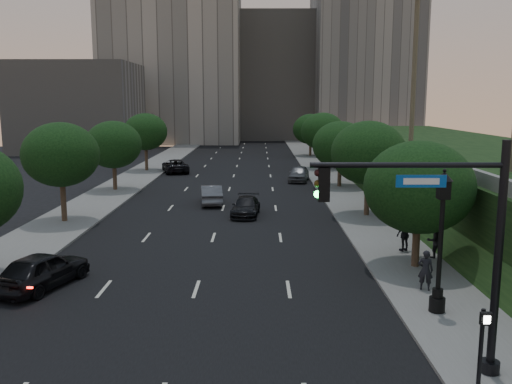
{
  "coord_description": "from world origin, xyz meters",
  "views": [
    {
      "loc": [
        2.69,
        -17.36,
        8.04
      ],
      "look_at": [
        2.57,
        9.09,
        3.6
      ],
      "focal_mm": 38.0,
      "sensor_mm": 36.0,
      "label": 1
    }
  ],
  "objects_px": {
    "sedan_near_right": "(246,207)",
    "pedestrian_c": "(405,235)",
    "traffic_signal_mast": "(460,257)",
    "street_lamp": "(440,248)",
    "pedestrian_b": "(435,241)",
    "sedan_mid_left": "(211,195)",
    "sedan_near_left": "(42,270)",
    "sedan_far_left": "(175,166)",
    "pedestrian_a": "(425,270)",
    "sedan_far_right": "(299,174)"
  },
  "relations": [
    {
      "from": "sedan_near_right",
      "to": "pedestrian_c",
      "type": "bearing_deg",
      "value": -43.48
    },
    {
      "from": "sedan_near_left",
      "to": "sedan_far_left",
      "type": "xyz_separation_m",
      "value": [
        -0.11,
        38.66,
        -0.05
      ]
    },
    {
      "from": "sedan_far_right",
      "to": "pedestrian_b",
      "type": "height_order",
      "value": "pedestrian_b"
    },
    {
      "from": "sedan_far_left",
      "to": "traffic_signal_mast",
      "type": "bearing_deg",
      "value": 91.53
    },
    {
      "from": "sedan_far_right",
      "to": "pedestrian_b",
      "type": "bearing_deg",
      "value": -70.24
    },
    {
      "from": "sedan_far_left",
      "to": "sedan_far_right",
      "type": "height_order",
      "value": "sedan_far_right"
    },
    {
      "from": "sedan_far_left",
      "to": "sedan_near_right",
      "type": "height_order",
      "value": "sedan_far_left"
    },
    {
      "from": "sedan_mid_left",
      "to": "sedan_far_right",
      "type": "distance_m",
      "value": 14.55
    },
    {
      "from": "sedan_near_right",
      "to": "pedestrian_c",
      "type": "xyz_separation_m",
      "value": [
        8.7,
        -9.7,
        0.39
      ]
    },
    {
      "from": "sedan_mid_left",
      "to": "sedan_far_left",
      "type": "relative_size",
      "value": 0.84
    },
    {
      "from": "sedan_near_left",
      "to": "sedan_near_right",
      "type": "xyz_separation_m",
      "value": [
        8.49,
        15.14,
        -0.16
      ]
    },
    {
      "from": "street_lamp",
      "to": "sedan_far_right",
      "type": "height_order",
      "value": "street_lamp"
    },
    {
      "from": "sedan_far_right",
      "to": "pedestrian_b",
      "type": "relative_size",
      "value": 2.62
    },
    {
      "from": "street_lamp",
      "to": "sedan_far_right",
      "type": "bearing_deg",
      "value": 94.43
    },
    {
      "from": "street_lamp",
      "to": "sedan_near_left",
      "type": "distance_m",
      "value": 16.56
    },
    {
      "from": "sedan_mid_left",
      "to": "street_lamp",
      "type": "bearing_deg",
      "value": 107.67
    },
    {
      "from": "street_lamp",
      "to": "sedan_far_right",
      "type": "distance_m",
      "value": 34.95
    },
    {
      "from": "street_lamp",
      "to": "pedestrian_c",
      "type": "relative_size",
      "value": 3.13
    },
    {
      "from": "street_lamp",
      "to": "sedan_mid_left",
      "type": "height_order",
      "value": "street_lamp"
    },
    {
      "from": "sedan_mid_left",
      "to": "pedestrian_c",
      "type": "distance_m",
      "value": 18.22
    },
    {
      "from": "sedan_far_right",
      "to": "street_lamp",
      "type": "bearing_deg",
      "value": -75.88
    },
    {
      "from": "street_lamp",
      "to": "sedan_mid_left",
      "type": "relative_size",
      "value": 1.22
    },
    {
      "from": "pedestrian_a",
      "to": "street_lamp",
      "type": "bearing_deg",
      "value": 102.66
    },
    {
      "from": "sedan_near_right",
      "to": "traffic_signal_mast",
      "type": "bearing_deg",
      "value": -69.14
    },
    {
      "from": "traffic_signal_mast",
      "to": "pedestrian_b",
      "type": "relative_size",
      "value": 3.95
    },
    {
      "from": "sedan_mid_left",
      "to": "sedan_far_left",
      "type": "bearing_deg",
      "value": -80.56
    },
    {
      "from": "sedan_near_left",
      "to": "sedan_mid_left",
      "type": "distance_m",
      "value": 20.36
    },
    {
      "from": "sedan_mid_left",
      "to": "pedestrian_b",
      "type": "height_order",
      "value": "pedestrian_b"
    },
    {
      "from": "sedan_near_left",
      "to": "sedan_near_right",
      "type": "bearing_deg",
      "value": -100.94
    },
    {
      "from": "traffic_signal_mast",
      "to": "sedan_near_left",
      "type": "bearing_deg",
      "value": 153.12
    },
    {
      "from": "sedan_mid_left",
      "to": "pedestrian_b",
      "type": "relative_size",
      "value": 2.61
    },
    {
      "from": "sedan_near_left",
      "to": "sedan_far_left",
      "type": "relative_size",
      "value": 0.87
    },
    {
      "from": "traffic_signal_mast",
      "to": "sedan_near_right",
      "type": "relative_size",
      "value": 1.55
    },
    {
      "from": "sedan_far_left",
      "to": "pedestrian_b",
      "type": "height_order",
      "value": "pedestrian_b"
    },
    {
      "from": "pedestrian_a",
      "to": "sedan_far_left",
      "type": "bearing_deg",
      "value": -48.2
    },
    {
      "from": "sedan_mid_left",
      "to": "sedan_near_right",
      "type": "xyz_separation_m",
      "value": [
        2.83,
        -4.41,
        -0.11
      ]
    },
    {
      "from": "sedan_near_right",
      "to": "pedestrian_b",
      "type": "bearing_deg",
      "value": -43.13
    },
    {
      "from": "street_lamp",
      "to": "sedan_far_left",
      "type": "relative_size",
      "value": 1.02
    },
    {
      "from": "sedan_near_left",
      "to": "pedestrian_c",
      "type": "height_order",
      "value": "pedestrian_c"
    },
    {
      "from": "pedestrian_b",
      "to": "sedan_mid_left",
      "type": "bearing_deg",
      "value": -60.02
    },
    {
      "from": "street_lamp",
      "to": "sedan_far_left",
      "type": "distance_m",
      "value": 44.76
    },
    {
      "from": "sedan_near_right",
      "to": "pedestrian_a",
      "type": "distance_m",
      "value": 17.62
    },
    {
      "from": "street_lamp",
      "to": "sedan_near_left",
      "type": "height_order",
      "value": "street_lamp"
    },
    {
      "from": "traffic_signal_mast",
      "to": "sedan_near_left",
      "type": "relative_size",
      "value": 1.47
    },
    {
      "from": "traffic_signal_mast",
      "to": "sedan_near_right",
      "type": "height_order",
      "value": "traffic_signal_mast"
    },
    {
      "from": "pedestrian_a",
      "to": "pedestrian_c",
      "type": "xyz_separation_m",
      "value": [
        0.74,
        6.02,
        0.04
      ]
    },
    {
      "from": "street_lamp",
      "to": "traffic_signal_mast",
      "type": "bearing_deg",
      "value": -102.69
    },
    {
      "from": "traffic_signal_mast",
      "to": "sedan_mid_left",
      "type": "xyz_separation_m",
      "value": [
        -9.47,
        27.22,
        -2.91
      ]
    },
    {
      "from": "sedan_near_left",
      "to": "pedestrian_a",
      "type": "bearing_deg",
      "value": -163.67
    },
    {
      "from": "sedan_near_right",
      "to": "pedestrian_a",
      "type": "relative_size",
      "value": 2.62
    }
  ]
}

